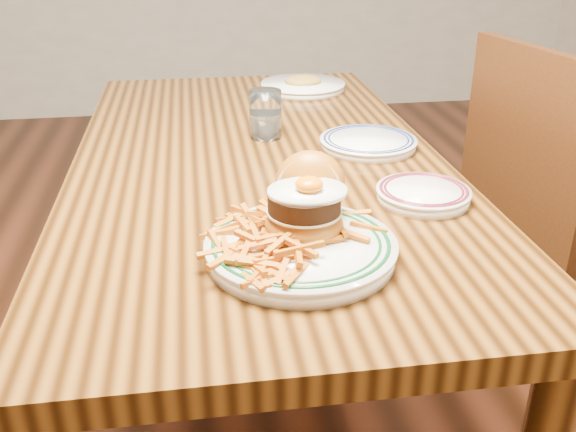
{
  "coord_description": "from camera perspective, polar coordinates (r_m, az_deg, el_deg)",
  "views": [
    {
      "loc": [
        -0.14,
        -1.42,
        1.27
      ],
      "look_at": [
        -0.0,
        -0.48,
        0.82
      ],
      "focal_mm": 40.0,
      "sensor_mm": 36.0,
      "label": 1
    }
  ],
  "objects": [
    {
      "name": "main_plate",
      "position": [
        1.06,
        1.3,
        -1.29
      ],
      "size": [
        0.32,
        0.34,
        0.15
      ],
      "rotation": [
        0.0,
        0.0,
        -0.31
      ],
      "color": "white",
      "rests_on": "table"
    },
    {
      "name": "rear_plate",
      "position": [
        1.57,
        7.15,
        6.55
      ],
      "size": [
        0.23,
        0.23,
        0.03
      ],
      "rotation": [
        0.0,
        0.0,
        -0.34
      ],
      "color": "white",
      "rests_on": "table"
    },
    {
      "name": "chair_right",
      "position": [
        1.84,
        22.51,
        -0.3
      ],
      "size": [
        0.53,
        0.53,
        0.99
      ],
      "rotation": [
        0.0,
        0.0,
        3.31
      ],
      "color": "#391C0C",
      "rests_on": "floor"
    },
    {
      "name": "water_glass",
      "position": [
        1.62,
        -2.01,
        8.79
      ],
      "size": [
        0.08,
        0.08,
        0.12
      ],
      "color": "white",
      "rests_on": "table"
    },
    {
      "name": "table",
      "position": [
        1.55,
        -2.62,
        2.38
      ],
      "size": [
        0.85,
        1.6,
        0.75
      ],
      "color": "black",
      "rests_on": "floor"
    },
    {
      "name": "far_plate",
      "position": [
        2.09,
        1.34,
        11.52
      ],
      "size": [
        0.27,
        0.27,
        0.05
      ],
      "rotation": [
        0.0,
        0.0,
        -0.16
      ],
      "color": "white",
      "rests_on": "table"
    },
    {
      "name": "floor",
      "position": [
        1.91,
        -2.22,
        -16.24
      ],
      "size": [
        6.0,
        6.0,
        0.0
      ],
      "primitive_type": "plane",
      "color": "black",
      "rests_on": "ground"
    },
    {
      "name": "side_plate",
      "position": [
        1.29,
        11.93,
        1.98
      ],
      "size": [
        0.19,
        0.19,
        0.03
      ],
      "rotation": [
        0.0,
        0.0,
        -0.01
      ],
      "color": "white",
      "rests_on": "table"
    }
  ]
}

